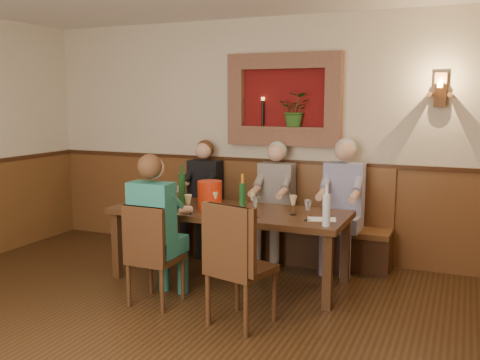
% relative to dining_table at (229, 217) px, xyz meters
% --- Properties ---
extents(ground_plane, '(6.00, 6.00, 0.00)m').
position_rel_dining_table_xyz_m(ground_plane, '(0.00, -1.85, -0.68)').
color(ground_plane, black).
rests_on(ground_plane, ground).
extents(room_shell, '(6.04, 6.04, 2.82)m').
position_rel_dining_table_xyz_m(room_shell, '(0.00, -1.85, 1.21)').
color(room_shell, '#C4B094').
rests_on(room_shell, ground).
extents(wainscoting, '(6.02, 6.02, 1.15)m').
position_rel_dining_table_xyz_m(wainscoting, '(0.00, -1.85, -0.09)').
color(wainscoting, brown).
rests_on(wainscoting, ground).
extents(wall_niche, '(1.36, 0.30, 1.06)m').
position_rel_dining_table_xyz_m(wall_niche, '(0.24, 1.09, 1.13)').
color(wall_niche, '#620E0E').
rests_on(wall_niche, ground).
extents(wall_sconce, '(0.25, 0.20, 0.35)m').
position_rel_dining_table_xyz_m(wall_sconce, '(1.90, 1.08, 1.27)').
color(wall_sconce, brown).
rests_on(wall_sconce, ground).
extents(dining_table, '(2.40, 0.90, 0.75)m').
position_rel_dining_table_xyz_m(dining_table, '(0.00, 0.00, 0.00)').
color(dining_table, '#381E10').
rests_on(dining_table, ground).
extents(bench, '(3.00, 0.45, 1.11)m').
position_rel_dining_table_xyz_m(bench, '(0.00, 0.94, -0.35)').
color(bench, '#381E0F').
rests_on(bench, ground).
extents(chair_near_left, '(0.42, 0.42, 0.94)m').
position_rel_dining_table_xyz_m(chair_near_left, '(-0.37, -0.84, -0.40)').
color(chair_near_left, '#381E10').
rests_on(chair_near_left, ground).
extents(chair_near_right, '(0.56, 0.56, 1.04)m').
position_rel_dining_table_xyz_m(chair_near_right, '(0.52, -0.95, -0.37)').
color(chair_near_right, '#381E10').
rests_on(chair_near_right, ground).
extents(person_bench_left, '(0.40, 0.48, 1.37)m').
position_rel_dining_table_xyz_m(person_bench_left, '(-0.74, 0.84, -0.11)').
color(person_bench_left, black).
rests_on(person_bench_left, ground).
extents(person_bench_mid, '(0.40, 0.49, 1.38)m').
position_rel_dining_table_xyz_m(person_bench_mid, '(0.19, 0.84, -0.11)').
color(person_bench_mid, '#575250').
rests_on(person_bench_mid, ground).
extents(person_bench_right, '(0.43, 0.52, 1.44)m').
position_rel_dining_table_xyz_m(person_bench_right, '(0.97, 0.84, -0.08)').
color(person_bench_right, navy).
rests_on(person_bench_right, ground).
extents(person_chair_front, '(0.40, 0.49, 1.38)m').
position_rel_dining_table_xyz_m(person_chair_front, '(-0.36, -0.78, -0.11)').
color(person_chair_front, navy).
rests_on(person_chair_front, ground).
extents(spittoon_bucket, '(0.33, 0.33, 0.28)m').
position_rel_dining_table_xyz_m(spittoon_bucket, '(-0.20, -0.04, 0.22)').
color(spittoon_bucket, red).
rests_on(spittoon_bucket, dining_table).
extents(wine_bottle_green_a, '(0.07, 0.07, 0.37)m').
position_rel_dining_table_xyz_m(wine_bottle_green_a, '(0.15, -0.01, 0.23)').
color(wine_bottle_green_a, '#19471E').
rests_on(wine_bottle_green_a, dining_table).
extents(wine_bottle_green_b, '(0.09, 0.09, 0.41)m').
position_rel_dining_table_xyz_m(wine_bottle_green_b, '(-0.62, 0.15, 0.24)').
color(wine_bottle_green_b, '#19471E').
rests_on(wine_bottle_green_b, dining_table).
extents(water_bottle, '(0.07, 0.07, 0.38)m').
position_rel_dining_table_xyz_m(water_bottle, '(1.08, -0.32, 0.23)').
color(water_bottle, silver).
rests_on(water_bottle, dining_table).
extents(tasting_sheet_a, '(0.31, 0.25, 0.00)m').
position_rel_dining_table_xyz_m(tasting_sheet_a, '(-0.86, -0.22, 0.08)').
color(tasting_sheet_a, white).
rests_on(tasting_sheet_a, dining_table).
extents(tasting_sheet_b, '(0.28, 0.21, 0.00)m').
position_rel_dining_table_xyz_m(tasting_sheet_b, '(-0.05, -0.12, 0.08)').
color(tasting_sheet_b, white).
rests_on(tasting_sheet_b, dining_table).
extents(tasting_sheet_c, '(0.30, 0.25, 0.00)m').
position_rel_dining_table_xyz_m(tasting_sheet_c, '(0.98, -0.08, 0.08)').
color(tasting_sheet_c, white).
rests_on(tasting_sheet_c, dining_table).
extents(tasting_sheet_d, '(0.34, 0.28, 0.00)m').
position_rel_dining_table_xyz_m(tasting_sheet_d, '(-0.48, -0.28, 0.08)').
color(tasting_sheet_d, white).
rests_on(tasting_sheet_d, dining_table).
extents(wine_glass_0, '(0.08, 0.08, 0.19)m').
position_rel_dining_table_xyz_m(wine_glass_0, '(-0.68, 0.09, 0.17)').
color(wine_glass_0, white).
rests_on(wine_glass_0, dining_table).
extents(wine_glass_1, '(0.08, 0.08, 0.19)m').
position_rel_dining_table_xyz_m(wine_glass_1, '(0.38, -0.22, 0.17)').
color(wine_glass_1, white).
rests_on(wine_glass_1, dining_table).
extents(wine_glass_2, '(0.08, 0.08, 0.19)m').
position_rel_dining_table_xyz_m(wine_glass_2, '(0.68, 0.00, 0.17)').
color(wine_glass_2, '#D7BE80').
rests_on(wine_glass_2, dining_table).
extents(wine_glass_3, '(0.08, 0.08, 0.19)m').
position_rel_dining_table_xyz_m(wine_glass_3, '(-0.61, -0.20, 0.17)').
color(wine_glass_3, '#D7BE80').
rests_on(wine_glass_3, dining_table).
extents(wine_glass_4, '(0.08, 0.08, 0.19)m').
position_rel_dining_table_xyz_m(wine_glass_4, '(-0.92, -0.17, 0.17)').
color(wine_glass_4, '#D7BE80').
rests_on(wine_glass_4, dining_table).
extents(wine_glass_5, '(0.08, 0.08, 0.19)m').
position_rel_dining_table_xyz_m(wine_glass_5, '(0.23, 0.08, 0.17)').
color(wine_glass_5, '#D7BE80').
rests_on(wine_glass_5, dining_table).
extents(wine_glass_6, '(0.08, 0.08, 0.19)m').
position_rel_dining_table_xyz_m(wine_glass_6, '(-0.11, -0.10, 0.17)').
color(wine_glass_6, '#D7BE80').
rests_on(wine_glass_6, dining_table).
extents(wine_glass_7, '(0.08, 0.08, 0.19)m').
position_rel_dining_table_xyz_m(wine_glass_7, '(-0.27, -0.36, 0.17)').
color(wine_glass_7, '#D7BE80').
rests_on(wine_glass_7, dining_table).
extents(wine_glass_8, '(0.08, 0.08, 0.19)m').
position_rel_dining_table_xyz_m(wine_glass_8, '(0.87, -0.17, 0.17)').
color(wine_glass_8, white).
rests_on(wine_glass_8, dining_table).
extents(wine_glass_9, '(0.08, 0.08, 0.19)m').
position_rel_dining_table_xyz_m(wine_glass_9, '(-0.28, 0.09, 0.17)').
color(wine_glass_9, white).
rests_on(wine_glass_9, dining_table).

